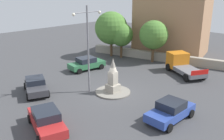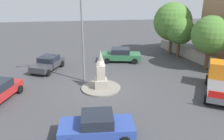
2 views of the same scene
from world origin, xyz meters
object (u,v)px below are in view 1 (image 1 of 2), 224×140
car_red_far_side (46,120)px  car_blue_parked_right (171,111)px  tree_near_wall (121,35)px  corner_building (172,23)px  car_green_approaching (87,63)px  streetlamp (88,42)px  car_dark_grey_parked_left (36,85)px  truck_orange_near_island (182,64)px  monument (113,77)px  tree_far_corner (111,28)px  tree_mid_cluster (154,35)px

car_red_far_side → car_blue_parked_right: 8.90m
tree_near_wall → corner_building: bearing=152.8°
car_red_far_side → corner_building: 25.79m
tree_near_wall → car_green_approaching: bearing=6.0°
streetlamp → car_green_approaching: streetlamp is taller
car_dark_grey_parked_left → truck_orange_near_island: bearing=154.4°
monument → tree_far_corner: (-9.64, -9.35, 2.49)m
tree_mid_cluster → streetlamp: bearing=6.5°
car_dark_grey_parked_left → tree_far_corner: 15.51m
streetlamp → truck_orange_near_island: (-11.01, 3.60, -3.73)m
car_blue_parked_right → corner_building: corner_building is taller
car_red_far_side → car_dark_grey_parked_left: bearing=-114.6°
streetlamp → tree_mid_cluster: streetlamp is taller
corner_building → tree_near_wall: 8.11m
car_blue_parked_right → tree_far_corner: 19.32m
car_dark_grey_parked_left → car_blue_parked_right: bearing=109.4°
car_red_far_side → tree_far_corner: 20.63m
tree_near_wall → tree_mid_cluster: 4.71m
corner_building → tree_mid_cluster: 6.16m
corner_building → truck_orange_near_island: bearing=38.3°
car_dark_grey_parked_left → tree_mid_cluster: bearing=172.9°
truck_orange_near_island → corner_building: size_ratio=0.58×
car_dark_grey_parked_left → streetlamp: bearing=136.6°
car_dark_grey_parked_left → truck_orange_near_island: truck_orange_near_island is taller
truck_orange_near_island → car_red_far_side: bearing=-2.2°
corner_building → tree_far_corner: size_ratio=1.54×
monument → car_dark_grey_parked_left: 7.23m
streetlamp → car_red_far_side: bearing=24.2°
car_dark_grey_parked_left → car_green_approaching: car_green_approaching is taller
streetlamp → truck_orange_near_island: size_ratio=1.41×
tree_mid_cluster → truck_orange_near_island: bearing=73.9°
monument → tree_far_corner: tree_far_corner is taller
car_red_far_side → truck_orange_near_island: 17.52m
truck_orange_near_island → tree_near_wall: size_ratio=1.16×
car_red_far_side → corner_building: (-24.99, -5.23, 3.66)m
corner_building → tree_mid_cluster: (6.04, 0.90, -0.82)m
monument → corner_building: 17.87m
tree_mid_cluster → tree_far_corner: bearing=-76.5°
car_blue_parked_right → car_dark_grey_parked_left: bearing=-70.6°
streetlamp → tree_near_wall: 12.92m
monument → tree_near_wall: size_ratio=0.66×
tree_far_corner → car_dark_grey_parked_left: bearing=15.9°
tree_far_corner → monument: bearing=44.1°
streetlamp → tree_far_corner: bearing=-145.5°
car_dark_grey_parked_left → truck_orange_near_island: 16.21m
truck_orange_near_island → tree_near_wall: tree_near_wall is taller
car_red_far_side → monument: bearing=-171.9°
car_dark_grey_parked_left → corner_building: size_ratio=0.45×
car_green_approaching → car_blue_parked_right: size_ratio=1.07×
car_green_approaching → monument: bearing=67.6°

